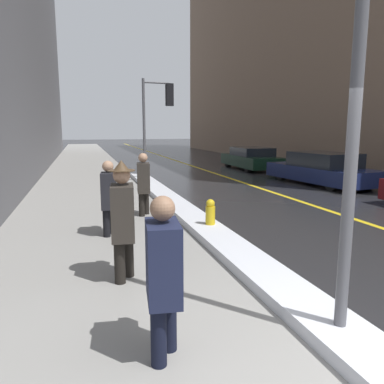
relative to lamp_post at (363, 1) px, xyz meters
name	(u,v)px	position (x,y,z in m)	size (l,w,h in m)	color
sidewalk_slab	(88,178)	(-2.23, 14.20, -3.24)	(4.00, 80.00, 0.01)	gray
road_centre_stripe	(215,173)	(3.77, 14.20, -3.24)	(0.16, 80.00, 0.00)	gold
snow_bank_curb	(185,212)	(-0.02, 5.87, -3.16)	(0.69, 16.20, 0.17)	silver
building_facade_right	(304,11)	(12.77, 21.20, 6.92)	(6.00, 36.00, 20.33)	#846B56
lamp_post	(363,1)	(0.00, 0.00, 0.00)	(0.28, 0.28, 5.49)	#515156
traffic_light_near	(159,108)	(0.69, 12.42, -0.26)	(1.31, 0.38, 4.13)	#515156
pedestrian_trailing	(163,271)	(-1.78, 0.21, -2.38)	(0.35, 0.73, 1.55)	black
pedestrian_nearside	(123,216)	(-1.93, 2.18, -2.31)	(0.37, 0.75, 1.72)	black
pedestrian_with_shoulder_bag	(109,195)	(-1.96, 4.55, -2.40)	(0.34, 0.72, 1.52)	black
pedestrian_in_glasses	(143,181)	(-1.01, 6.13, -2.38)	(0.35, 0.54, 1.56)	black
parked_car_navy	(322,169)	(6.56, 9.58, -2.66)	(2.34, 4.98, 1.25)	navy
parked_car_dark_green	(251,158)	(6.38, 15.59, -2.68)	(1.91, 4.65, 1.17)	black
fire_hydrant	(210,216)	(0.07, 4.22, -2.90)	(0.20, 0.20, 0.70)	gold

